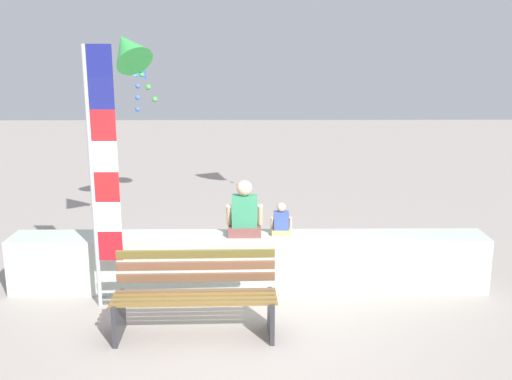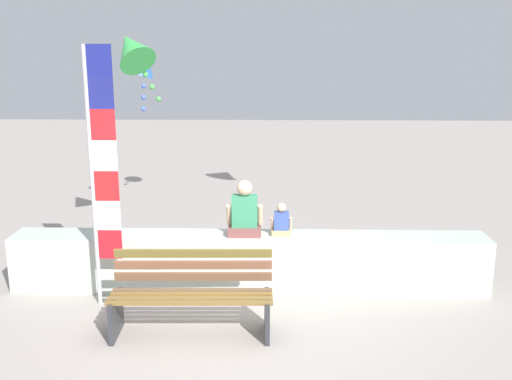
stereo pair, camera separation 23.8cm
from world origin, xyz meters
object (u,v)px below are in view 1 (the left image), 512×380
object	(u,v)px
person_child	(281,222)
kite_green	(128,49)
kite_blue	(138,64)
person_adult	(245,214)
flag_banner	(100,167)
park_bench	(195,296)

from	to	relation	value
person_child	kite_green	world-z (taller)	kite_green
person_child	kite_blue	world-z (taller)	kite_blue
person_adult	flag_banner	xyz separation A→B (m)	(-1.67, -0.56, 0.73)
park_bench	kite_green	xyz separation A→B (m)	(-1.09, 2.40, 2.64)
park_bench	flag_banner	bearing A→B (deg)	148.37
park_bench	person_adult	bearing A→B (deg)	67.11
person_adult	kite_blue	distance (m)	3.74
person_child	park_bench	bearing A→B (deg)	-128.57
person_child	kite_blue	bearing A→B (deg)	129.62
flag_banner	kite_blue	size ratio (longest dim) A/B	3.07
park_bench	kite_green	bearing A→B (deg)	114.44
flag_banner	park_bench	bearing A→B (deg)	-31.63
person_child	flag_banner	bearing A→B (deg)	-165.38
person_adult	person_child	bearing A→B (deg)	0.04
kite_green	park_bench	bearing A→B (deg)	-65.56
person_adult	kite_blue	xyz separation A→B (m)	(-1.80, 2.74, 1.81)
person_child	kite_blue	size ratio (longest dim) A/B	0.41
person_child	kite_green	distance (m)	3.22
person_adult	flag_banner	world-z (taller)	flag_banner
flag_banner	kite_green	size ratio (longest dim) A/B	2.77
person_adult	person_child	distance (m)	0.49
person_child	kite_blue	xyz separation A→B (m)	(-2.27, 2.74, 1.93)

